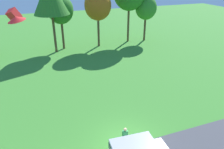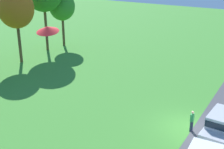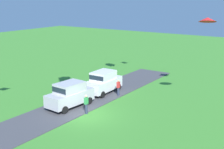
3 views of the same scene
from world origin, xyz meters
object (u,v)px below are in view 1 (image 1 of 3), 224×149
object	(u,v)px
tree_far_left	(60,10)
kite_delta_topmost	(16,19)
tree_far_right	(146,8)
person_watching_sky	(125,138)
kite_box_trailing_tail	(14,15)
tree_center_back	(98,6)

from	to	relation	value
tree_far_left	kite_delta_topmost	world-z (taller)	kite_delta_topmost
tree_far_right	person_watching_sky	bearing A→B (deg)	-121.19
tree_far_right	kite_delta_topmost	xyz separation A→B (m)	(-20.16, -15.34, 2.37)
person_watching_sky	kite_delta_topmost	size ratio (longest dim) A/B	1.19
tree_far_right	kite_delta_topmost	world-z (taller)	kite_delta_topmost
tree_far_right	kite_box_trailing_tail	bearing A→B (deg)	-159.39
person_watching_sky	tree_far_right	xyz separation A→B (m)	(14.19, 23.44, 4.81)
person_watching_sky	kite_box_trailing_tail	size ratio (longest dim) A/B	1.33
tree_far_left	kite_box_trailing_tail	size ratio (longest dim) A/B	6.45
tree_far_right	kite_box_trailing_tail	xyz separation A→B (m)	(-20.66, -7.77, 1.40)
tree_center_back	kite_box_trailing_tail	xyz separation A→B (m)	(-11.90, -7.48, 0.54)
kite_delta_topmost	kite_box_trailing_tail	xyz separation A→B (m)	(-0.50, 7.57, -0.97)
tree_far_left	tree_center_back	distance (m)	5.81
person_watching_sky	tree_center_back	world-z (taller)	tree_center_back
tree_center_back	tree_far_right	distance (m)	8.81
kite_box_trailing_tail	tree_center_back	bearing A→B (deg)	32.15
person_watching_sky	tree_far_left	world-z (taller)	tree_far_left
tree_center_back	tree_far_left	bearing A→B (deg)	172.74
tree_far_left	kite_delta_topmost	distance (m)	16.88
tree_far_left	tree_far_right	world-z (taller)	tree_far_left
tree_far_right	kite_delta_topmost	size ratio (longest dim) A/B	5.37
tree_center_back	kite_delta_topmost	bearing A→B (deg)	-127.15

